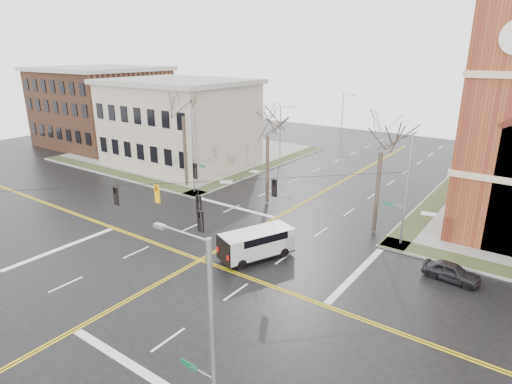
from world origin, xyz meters
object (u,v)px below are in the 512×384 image
Objects in this scene: tree_ne at (382,147)px; signal_pole_ne at (405,187)px; streetlight_north_a at (281,132)px; tree_nw_near at (268,131)px; tree_nw_far at (183,111)px; cargo_van at (259,242)px; signal_pole_nw at (194,150)px; signal_pole_se at (209,341)px; streetlight_north_b at (343,115)px; parked_car_a at (451,272)px.

signal_pole_ne is at bearing -25.81° from tree_ne.
streetlight_north_a is 16.77m from tree_nw_near.
tree_nw_far reaches higher than tree_nw_near.
tree_nw_far reaches higher than cargo_van.
signal_pole_nw is 32.28m from signal_pole_se.
signal_pole_nw is 8.91m from tree_nw_near.
tree_nw_far is at bearing 176.84° from signal_pole_ne.
streetlight_north_a reaches higher than cargo_van.
streetlight_north_b is 48.35m from parked_car_a.
tree_nw_near is at bearing 145.05° from cargo_van.
cargo_van is 1.63× the size of parked_car_a.
streetlight_north_a is 1.31× the size of cargo_van.
signal_pole_se is at bearing -90.00° from signal_pole_ne.
streetlight_north_a is at bearing 141.83° from tree_ne.
signal_pole_se is at bearing -43.86° from tree_nw_far.
streetlight_north_b is (0.00, 20.00, 0.00)m from streetlight_north_a.
tree_ne is (19.41, -35.26, 3.15)m from streetlight_north_b.
tree_nw_far is (-2.75, 1.40, 3.75)m from signal_pole_nw.
signal_pole_nw is 16.52m from streetlight_north_a.
cargo_van is (13.98, -44.96, -3.18)m from streetlight_north_b.
cargo_van is at bearing -29.55° from tree_nw_far.
signal_pole_nw is (-22.64, 0.00, 0.00)m from signal_pole_ne.
tree_ne reaches higher than cargo_van.
signal_pole_nw is at bearing 87.27° from parked_car_a.
signal_pole_se is at bearing -83.96° from tree_ne.
cargo_van is (-7.99, -8.46, -3.66)m from signal_pole_ne.
cargo_van is at bearing 115.60° from parked_car_a.
parked_car_a is 11.23m from tree_ne.
signal_pole_nw and signal_pole_se have the same top height.
streetlight_north_b is (-21.97, 59.50, -0.48)m from signal_pole_se.
tree_nw_near is at bearing 176.81° from tree_ne.
signal_pole_se is (22.64, -23.00, 0.00)m from signal_pole_nw.
streetlight_north_b is 0.77× the size of tree_nw_near.
tree_nw_near is at bearing -62.36° from streetlight_north_a.
streetlight_north_a is at bearing -90.00° from streetlight_north_b.
streetlight_north_b is at bearing 84.44° from tree_nw_far.
signal_pole_nw reaches higher than streetlight_north_b.
signal_pole_ne reaches higher than streetlight_north_b.
signal_pole_se is 45.20m from streetlight_north_a.
tree_nw_far reaches higher than signal_pole_nw.
cargo_van is 0.58× the size of tree_ne.
tree_nw_near reaches higher than parked_car_a.
signal_pole_se is at bearing -69.73° from streetlight_north_b.
signal_pole_nw is at bearing 180.00° from signal_pole_ne.
signal_pole_ne is 3.90m from tree_ne.
tree_nw_far reaches higher than signal_pole_se.
streetlight_north_a is (0.67, 16.50, -0.48)m from signal_pole_nw.
cargo_van is at bearing -119.21° from tree_ne.
parked_car_a is at bearing 44.52° from cargo_van.
tree_ne reaches higher than signal_pole_se.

